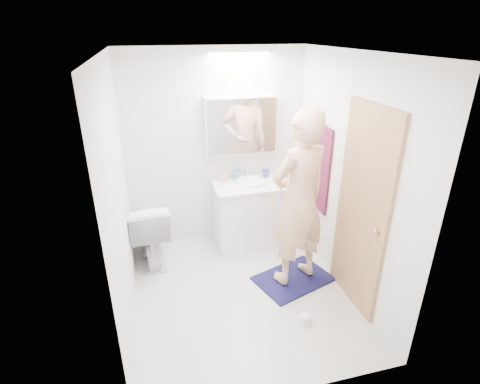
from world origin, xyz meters
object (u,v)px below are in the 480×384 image
object	(u,v)px
medicine_cabinet	(241,125)
soap_bottle_b	(237,173)
person	(299,200)
toilet_paper_roll	(305,319)
soap_bottle_a	(224,174)
toothbrush_cup	(266,174)
vanity_cabinet	(251,214)
toilet	(149,231)

from	to	relation	value
medicine_cabinet	soap_bottle_b	size ratio (longest dim) A/B	4.90
person	toilet_paper_roll	world-z (taller)	person
person	soap_bottle_a	bearing A→B (deg)	-81.78
soap_bottle_a	soap_bottle_b	distance (m)	0.18
medicine_cabinet	toothbrush_cup	xyz separation A→B (m)	(0.31, -0.05, -0.63)
toothbrush_cup	vanity_cabinet	bearing A→B (deg)	-145.05
toilet	soap_bottle_b	xyz separation A→B (m)	(1.14, 0.30, 0.51)
toothbrush_cup	toilet	bearing A→B (deg)	-169.66
vanity_cabinet	person	distance (m)	1.11
vanity_cabinet	soap_bottle_a	xyz separation A→B (m)	(-0.31, 0.15, 0.53)
soap_bottle_a	toilet_paper_roll	distance (m)	1.96
medicine_cabinet	person	size ratio (longest dim) A/B	0.47
toilet	toothbrush_cup	size ratio (longest dim) A/B	7.96
vanity_cabinet	toilet_paper_roll	distance (m)	1.61
vanity_cabinet	toilet	world-z (taller)	toilet
soap_bottle_a	toothbrush_cup	size ratio (longest dim) A/B	2.03
medicine_cabinet	soap_bottle_b	distance (m)	0.59
toilet	person	xyz separation A→B (m)	(1.51, -0.80, 0.58)
medicine_cabinet	toilet	xyz separation A→B (m)	(-1.19, -0.33, -1.10)
vanity_cabinet	toilet_paper_roll	bearing A→B (deg)	-87.16
soap_bottle_b	toilet_paper_roll	distance (m)	1.96
toilet	toothbrush_cup	xyz separation A→B (m)	(1.51, 0.28, 0.47)
toothbrush_cup	person	bearing A→B (deg)	-90.10
toilet_paper_roll	soap_bottle_a	bearing A→B (deg)	102.87
medicine_cabinet	toilet_paper_roll	distance (m)	2.30
person	toothbrush_cup	bearing A→B (deg)	-108.92
person	soap_bottle_b	world-z (taller)	person
vanity_cabinet	soap_bottle_a	distance (m)	0.64
vanity_cabinet	toothbrush_cup	bearing A→B (deg)	34.95
vanity_cabinet	toothbrush_cup	world-z (taller)	toothbrush_cup
soap_bottle_a	toilet_paper_roll	world-z (taller)	soap_bottle_a
soap_bottle_a	soap_bottle_b	size ratio (longest dim) A/B	1.13
toilet	soap_bottle_b	world-z (taller)	soap_bottle_b
vanity_cabinet	person	bearing A→B (deg)	-76.01
soap_bottle_a	toothbrush_cup	distance (m)	0.55
toilet	soap_bottle_a	distance (m)	1.13
medicine_cabinet	soap_bottle_a	distance (m)	0.63
soap_bottle_a	soap_bottle_b	xyz separation A→B (m)	(0.17, 0.03, -0.01)
vanity_cabinet	soap_bottle_b	xyz separation A→B (m)	(-0.14, 0.18, 0.52)
toothbrush_cup	medicine_cabinet	bearing A→B (deg)	170.96
toilet	soap_bottle_a	xyz separation A→B (m)	(0.96, 0.27, 0.52)
soap_bottle_a	vanity_cabinet	bearing A→B (deg)	-25.49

